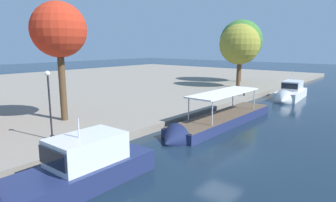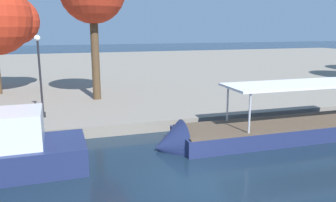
% 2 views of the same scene
% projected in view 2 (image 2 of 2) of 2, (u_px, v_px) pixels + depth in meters
% --- Properties ---
extents(ground_plane, '(220.00, 220.00, 0.00)m').
position_uv_depth(ground_plane, '(205.00, 184.00, 12.82)').
color(ground_plane, '#142333').
extents(dock_promenade, '(120.00, 55.00, 0.64)m').
position_uv_depth(dock_promenade, '(101.00, 70.00, 44.78)').
color(dock_promenade, gray).
rests_on(dock_promenade, ground_plane).
extents(tour_boat_2, '(15.16, 2.96, 4.06)m').
position_uv_depth(tour_boat_2, '(283.00, 132.00, 18.18)').
color(tour_boat_2, navy).
rests_on(tour_boat_2, ground_plane).
extents(lamp_post, '(0.34, 0.34, 4.76)m').
position_uv_depth(lamp_post, '(40.00, 73.00, 19.41)').
color(lamp_post, black).
rests_on(lamp_post, dock_promenade).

